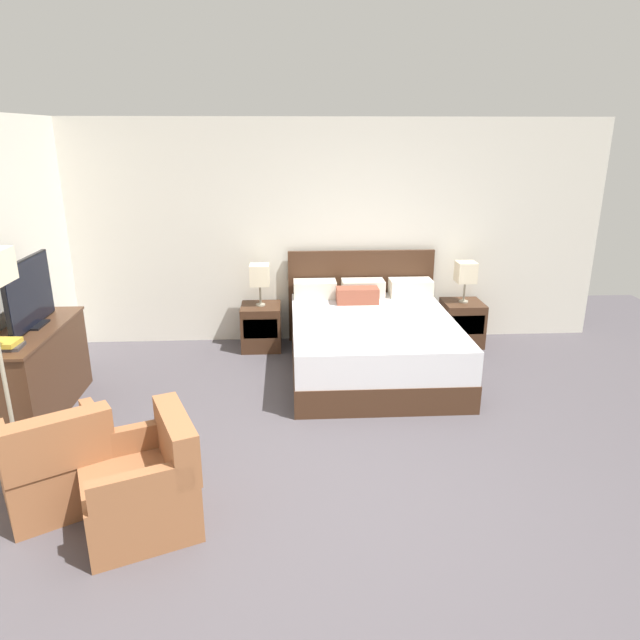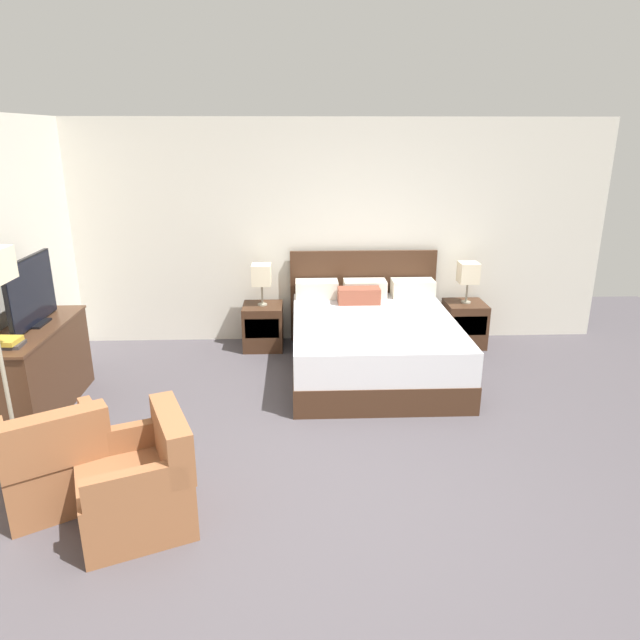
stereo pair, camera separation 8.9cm
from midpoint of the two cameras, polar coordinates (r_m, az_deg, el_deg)
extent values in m
plane|color=#4C474C|center=(4.18, 1.28, -18.20)|extent=(10.35, 10.35, 0.00)
cube|color=silver|center=(6.93, -0.92, 8.66)|extent=(6.99, 0.06, 2.65)
cube|color=#422819|center=(6.19, 4.81, -4.04)|extent=(1.71, 2.07, 0.28)
cube|color=silver|center=(6.08, 4.88, -1.37)|extent=(1.69, 2.05, 0.33)
cube|color=#422819|center=(7.05, 3.72, 2.43)|extent=(1.78, 0.05, 1.13)
cube|color=beige|center=(6.78, -0.89, 3.11)|extent=(0.50, 0.28, 0.20)
cube|color=beige|center=(6.82, 3.94, 3.18)|extent=(0.50, 0.28, 0.20)
cube|color=beige|center=(6.92, 8.67, 3.22)|extent=(0.50, 0.28, 0.20)
cube|color=brown|center=(6.56, 3.36, 2.47)|extent=(0.48, 0.22, 0.18)
cube|color=#422819|center=(6.87, -6.26, -0.67)|extent=(0.47, 0.48, 0.53)
cube|color=black|center=(6.64, -6.37, -0.89)|extent=(0.40, 0.01, 0.23)
cube|color=#422819|center=(7.17, 13.63, -0.29)|extent=(0.47, 0.48, 0.53)
cube|color=black|center=(6.94, 14.21, -0.49)|extent=(0.40, 0.01, 0.23)
cylinder|color=gray|center=(6.79, -6.34, 1.53)|extent=(0.11, 0.11, 0.02)
cylinder|color=gray|center=(6.76, -6.37, 2.55)|extent=(0.02, 0.02, 0.23)
cube|color=beige|center=(6.70, -6.45, 4.51)|extent=(0.22, 0.22, 0.24)
cylinder|color=gray|center=(7.09, 13.80, 1.82)|extent=(0.11, 0.11, 0.02)
cylinder|color=gray|center=(7.05, 13.87, 2.79)|extent=(0.02, 0.02, 0.23)
cube|color=beige|center=(7.00, 14.02, 4.67)|extent=(0.22, 0.22, 0.24)
cube|color=#422819|center=(5.84, -26.85, -4.64)|extent=(0.47, 1.37, 0.81)
cube|color=#482C1C|center=(5.71, -27.41, -0.98)|extent=(0.48, 1.41, 0.02)
cube|color=black|center=(5.79, -27.07, -0.46)|extent=(0.18, 0.28, 0.02)
cube|color=black|center=(5.71, -27.50, 2.44)|extent=(0.04, 0.89, 0.61)
cube|color=black|center=(5.70, -27.32, 2.45)|extent=(0.01, 0.86, 0.59)
cube|color=#383333|center=(5.29, -29.32, -2.36)|extent=(0.26, 0.20, 0.03)
cube|color=gold|center=(5.28, -29.41, -2.01)|extent=(0.22, 0.21, 0.04)
cube|color=#935B38|center=(4.55, -25.27, -13.76)|extent=(0.93, 0.93, 0.40)
cube|color=#935B38|center=(4.13, -25.34, -11.04)|extent=(0.67, 0.49, 0.36)
cube|color=#935B38|center=(4.40, -29.62, -11.26)|extent=(0.40, 0.58, 0.18)
cube|color=#935B38|center=(4.45, -22.02, -9.78)|extent=(0.40, 0.58, 0.18)
cube|color=#935B38|center=(4.09, -18.25, -16.70)|extent=(0.89, 0.89, 0.40)
cube|color=#935B38|center=(3.92, -14.83, -11.45)|extent=(0.40, 0.69, 0.36)
cube|color=#935B38|center=(3.68, -18.05, -15.47)|extent=(0.61, 0.32, 0.18)
cube|color=#935B38|center=(4.19, -19.22, -11.23)|extent=(0.61, 0.32, 0.18)
cylinder|color=gray|center=(5.23, -28.27, -12.34)|extent=(0.28, 0.28, 0.02)
cylinder|color=gray|center=(4.92, -29.53, -4.93)|extent=(0.03, 0.03, 1.44)
camera|label=1|loc=(0.04, -90.46, -0.15)|focal=32.00mm
camera|label=2|loc=(0.04, 89.54, 0.15)|focal=32.00mm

